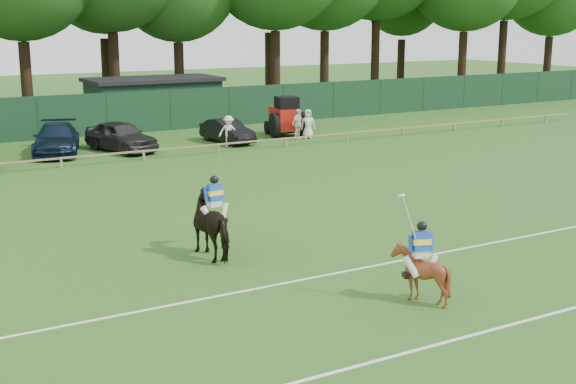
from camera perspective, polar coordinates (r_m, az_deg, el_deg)
ground at (r=22.06m, az=2.78°, el=-5.19°), size 160.00×160.00×0.00m
horse_dark at (r=22.42m, az=-5.42°, el=-2.43°), size 1.19×2.30×1.88m
horse_chestnut at (r=19.14m, az=9.76°, el=-5.96°), size 1.51×1.60×1.42m
sedan_navy at (r=41.00m, az=-16.78°, el=3.77°), size 3.61×5.67×1.53m
hatch_grey at (r=40.99m, az=-12.27°, el=4.06°), size 3.11×4.99×1.58m
estate_black at (r=42.99m, az=-4.52°, el=4.52°), size 1.81×4.06×1.29m
spectator_left at (r=41.71m, az=-4.42°, el=4.52°), size 1.21×0.90×1.67m
spectator_mid at (r=43.99m, az=0.73°, el=5.04°), size 1.10×0.79×1.74m
spectator_right at (r=44.39m, az=1.50°, el=5.06°), size 0.96×0.80×1.68m
rider_dark at (r=22.21m, az=-5.45°, el=-0.43°), size 0.94×0.40×1.41m
rider_chestnut at (r=18.92m, az=9.84°, el=-4.03°), size 0.92×0.74×2.05m
pitch_lines at (r=19.38m, az=8.43°, el=-7.89°), size 60.00×5.10×0.01m
pitch_rail at (r=37.94m, az=-12.08°, el=2.86°), size 62.10×0.10×0.50m
perimeter_fence at (r=46.39m, az=-15.61°, el=5.44°), size 92.08×0.08×2.50m
utility_shed at (r=50.97m, az=-9.92°, el=6.67°), size 8.40×4.40×3.04m
tree_row at (r=54.72m, az=-15.63°, el=5.18°), size 96.00×12.00×21.00m
tractor at (r=45.26m, az=-0.19°, el=5.56°), size 2.37×3.09×2.34m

